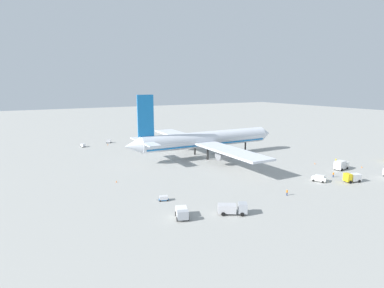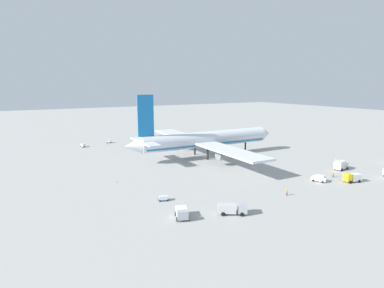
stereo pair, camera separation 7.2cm
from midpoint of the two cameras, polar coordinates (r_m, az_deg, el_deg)
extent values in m
plane|color=#9E9E99|center=(127.52, 2.70, -2.23)|extent=(600.00, 600.00, 0.00)
cylinder|color=silver|center=(126.14, 2.73, 0.91)|extent=(55.44, 7.15, 6.14)
cone|color=silver|center=(144.00, 13.01, 1.86)|extent=(5.02, 6.10, 6.01)
cone|color=silver|center=(113.39, -10.64, -0.37)|extent=(6.24, 5.94, 5.83)
cube|color=#1972BF|center=(113.55, -8.39, 5.06)|extent=(6.01, 0.61, 14.83)
cube|color=silver|center=(119.80, -9.43, 0.85)|extent=(4.57, 9.37, 0.36)
cube|color=silver|center=(109.51, -7.48, -0.01)|extent=(4.57, 9.37, 0.36)
cube|color=silver|center=(142.34, -2.46, 1.65)|extent=(9.63, 34.21, 0.70)
cylinder|color=slate|center=(138.64, -1.14, 0.55)|extent=(5.36, 3.51, 3.42)
cube|color=silver|center=(108.37, 7.02, -1.27)|extent=(9.63, 34.21, 0.70)
cylinder|color=slate|center=(113.49, 5.90, -1.88)|extent=(5.99, 3.95, 3.84)
cylinder|color=black|center=(138.01, 9.58, -0.53)|extent=(0.70, 0.70, 4.00)
cylinder|color=black|center=(130.00, 0.50, -1.06)|extent=(0.70, 0.70, 4.00)
cylinder|color=black|center=(121.46, 2.84, -1.91)|extent=(0.70, 0.70, 4.00)
cube|color=#1972BF|center=(126.43, 2.72, 0.15)|extent=(53.22, 6.81, 0.50)
cube|color=#999EA5|center=(72.30, 9.09, -11.29)|extent=(2.86, 2.98, 2.15)
cube|color=#B2B2B7|center=(72.04, 6.29, -11.46)|extent=(4.60, 4.07, 1.78)
cube|color=black|center=(72.19, 9.64, -10.89)|extent=(1.10, 1.68, 0.95)
cylinder|color=black|center=(73.74, 8.81, -11.74)|extent=(0.92, 0.73, 0.90)
cylinder|color=black|center=(71.63, 9.01, -12.44)|extent=(0.92, 0.73, 0.90)
cylinder|color=black|center=(73.39, 5.54, -11.77)|extent=(0.92, 0.73, 0.90)
cylinder|color=black|center=(71.27, 5.65, -12.48)|extent=(0.92, 0.73, 0.90)
cube|color=#999EA5|center=(68.20, -1.68, -12.69)|extent=(2.70, 2.16, 1.83)
cube|color=silver|center=(70.54, -1.93, -11.97)|extent=(3.24, 3.54, 1.62)
cube|color=black|center=(67.58, -1.63, -12.49)|extent=(1.88, 0.79, 0.81)
cylinder|color=black|center=(68.83, -0.69, -13.29)|extent=(0.61, 0.95, 0.90)
cylinder|color=black|center=(68.58, -2.70, -13.40)|extent=(0.61, 0.95, 0.90)
cylinder|color=black|center=(71.54, -1.03, -12.33)|extent=(0.61, 0.95, 0.90)
cylinder|color=black|center=(71.29, -2.95, -12.43)|extent=(0.61, 0.95, 0.90)
cube|color=white|center=(120.72, 25.76, -3.35)|extent=(2.18, 2.72, 1.90)
cube|color=silver|center=(117.76, 25.11, -3.43)|extent=(4.07, 3.04, 2.70)
cube|color=black|center=(121.17, 25.91, -3.08)|extent=(0.42, 2.05, 0.83)
cylinder|color=black|center=(121.27, 25.17, -3.70)|extent=(0.94, 0.44, 0.90)
cylinder|color=black|center=(120.29, 26.22, -3.90)|extent=(0.94, 0.44, 0.90)
cylinder|color=black|center=(117.89, 24.35, -4.03)|extent=(0.94, 0.44, 0.90)
cylinder|color=black|center=(116.88, 25.43, -4.24)|extent=(0.94, 0.44, 0.90)
cube|color=yellow|center=(103.94, 26.25, -5.42)|extent=(1.97, 2.46, 2.29)
cube|color=silver|center=(105.71, 27.33, -5.34)|extent=(3.48, 2.85, 1.99)
cube|color=black|center=(103.46, 26.06, -5.14)|extent=(0.53, 1.77, 1.01)
cylinder|color=black|center=(103.57, 26.65, -6.16)|extent=(0.95, 0.52, 0.90)
cylinder|color=black|center=(105.10, 25.87, -5.86)|extent=(0.95, 0.52, 0.90)
cylinder|color=black|center=(105.65, 27.93, -5.96)|extent=(0.95, 0.52, 0.90)
cylinder|color=black|center=(107.15, 27.15, -5.67)|extent=(0.95, 0.52, 0.90)
cube|color=white|center=(101.77, 21.90, -5.83)|extent=(3.47, 4.48, 1.10)
cube|color=white|center=(101.51, 22.04, -5.39)|extent=(2.65, 3.08, 0.55)
cylinder|color=black|center=(101.31, 21.02, -6.16)|extent=(0.48, 0.67, 0.64)
cylinder|color=black|center=(103.05, 21.25, -5.90)|extent=(0.48, 0.67, 0.64)
cylinder|color=black|center=(100.80, 22.52, -6.35)|extent=(0.48, 0.67, 0.64)
cylinder|color=black|center=(102.55, 22.73, -6.09)|extent=(0.48, 0.67, 0.64)
cube|color=#26598C|center=(80.06, -5.15, -9.95)|extent=(2.75, 2.14, 0.15)
cylinder|color=#333338|center=(79.97, -6.25, -9.99)|extent=(0.59, 0.28, 0.08)
cube|color=silver|center=(79.88, -5.16, -9.60)|extent=(2.34, 1.88, 0.88)
cylinder|color=black|center=(79.38, -5.78, -10.20)|extent=(0.42, 0.25, 0.40)
cylinder|color=black|center=(80.68, -5.85, -9.85)|extent=(0.42, 0.25, 0.40)
cylinder|color=black|center=(79.51, -4.44, -10.14)|extent=(0.42, 0.25, 0.40)
cylinder|color=black|center=(80.81, -4.53, -9.80)|extent=(0.42, 0.25, 0.40)
cube|color=#595B60|center=(161.77, -14.81, 0.28)|extent=(2.78, 2.35, 0.15)
cylinder|color=#333338|center=(161.46, -14.29, 0.28)|extent=(0.57, 0.35, 0.08)
cube|color=silver|center=(161.65, -14.82, 0.51)|extent=(2.38, 2.05, 1.20)
cylinder|color=black|center=(162.26, -14.44, 0.30)|extent=(0.41, 0.29, 0.40)
cylinder|color=black|center=(160.92, -14.54, 0.21)|extent=(0.41, 0.29, 0.40)
cylinder|color=black|center=(162.65, -15.07, 0.29)|extent=(0.41, 0.29, 0.40)
cylinder|color=black|center=(161.30, -15.18, 0.21)|extent=(0.41, 0.29, 0.40)
cube|color=gray|center=(154.62, -19.08, -0.42)|extent=(2.06, 2.82, 0.15)
cylinder|color=#333338|center=(153.25, -18.81, -0.50)|extent=(0.25, 0.60, 0.08)
cube|color=silver|center=(154.50, -19.09, -0.18)|extent=(1.81, 2.39, 1.16)
cylinder|color=black|center=(154.11, -18.68, -0.46)|extent=(0.23, 0.42, 0.40)
cylinder|color=black|center=(153.48, -19.14, -0.53)|extent=(0.23, 0.42, 0.40)
cylinder|color=black|center=(155.79, -19.01, -0.37)|extent=(0.23, 0.42, 0.40)
cylinder|color=black|center=(155.17, -19.47, -0.44)|extent=(0.23, 0.42, 0.40)
cylinder|color=#3F3F47|center=(128.56, 24.49, -2.90)|extent=(0.35, 0.35, 0.81)
cylinder|color=yellow|center=(128.41, 24.52, -2.59)|extent=(0.43, 0.43, 0.61)
sphere|color=tan|center=(128.32, 24.53, -2.41)|extent=(0.22, 0.22, 0.22)
cylinder|color=navy|center=(108.26, 24.10, -5.28)|extent=(0.45, 0.45, 0.83)
cylinder|color=orange|center=(108.08, 24.13, -4.91)|extent=(0.56, 0.56, 0.62)
sphere|color=beige|center=(107.97, 24.15, -4.69)|extent=(0.22, 0.22, 0.22)
cylinder|color=navy|center=(86.79, 16.73, -8.63)|extent=(0.45, 0.45, 0.81)
cylinder|color=orange|center=(86.56, 16.75, -8.18)|extent=(0.56, 0.56, 0.61)
sphere|color=beige|center=(86.43, 16.77, -7.92)|extent=(0.22, 0.22, 0.22)
cone|color=orange|center=(174.11, 1.25, 1.35)|extent=(0.36, 0.36, 0.55)
cone|color=orange|center=(123.28, 21.29, -3.28)|extent=(0.36, 0.36, 0.55)
cone|color=orange|center=(96.52, -13.50, -6.59)|extent=(0.36, 0.36, 0.55)
cone|color=orange|center=(155.92, -14.99, -0.11)|extent=(0.36, 0.36, 0.55)
cone|color=orange|center=(125.06, 28.30, -3.64)|extent=(0.36, 0.36, 0.55)
camera|label=1|loc=(0.04, -90.02, 0.00)|focal=29.56mm
camera|label=2|loc=(0.04, 89.98, 0.00)|focal=29.56mm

